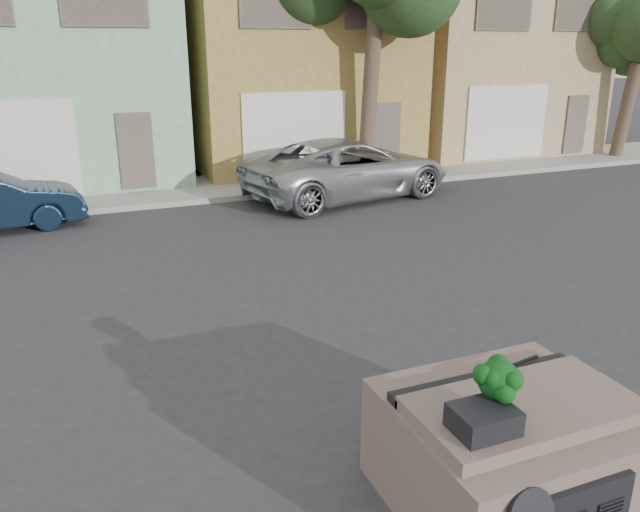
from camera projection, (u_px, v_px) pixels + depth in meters
ground_plane at (359, 356)px, 8.31m from camera, size 120.00×120.00×0.00m
sidewalk at (197, 189)px, 17.48m from camera, size 40.00×3.00×0.15m
townhouse_mint at (44, 50)px, 18.53m from camera, size 7.20×8.20×7.55m
townhouse_tan at (282, 49)px, 21.22m from camera, size 7.20×8.20×7.55m
townhouse_beige at (467, 48)px, 23.92m from camera, size 7.20×8.20×7.55m
silver_pickup at (348, 198)px, 16.85m from camera, size 6.11×3.67×1.59m
tree_near at (371, 32)px, 17.31m from camera, size 4.40×4.00×8.50m
tree_far at (632, 73)px, 21.31m from camera, size 3.20×3.00×6.00m
car_dashboard at (508, 448)px, 5.51m from camera, size 2.00×1.80×1.12m
instrument_hump at (484, 419)px, 4.78m from camera, size 0.48×0.38×0.20m
wiper_arm at (512, 366)px, 5.75m from camera, size 0.69×0.15×0.02m
broccoli at (498, 387)px, 4.95m from camera, size 0.56×0.56×0.49m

